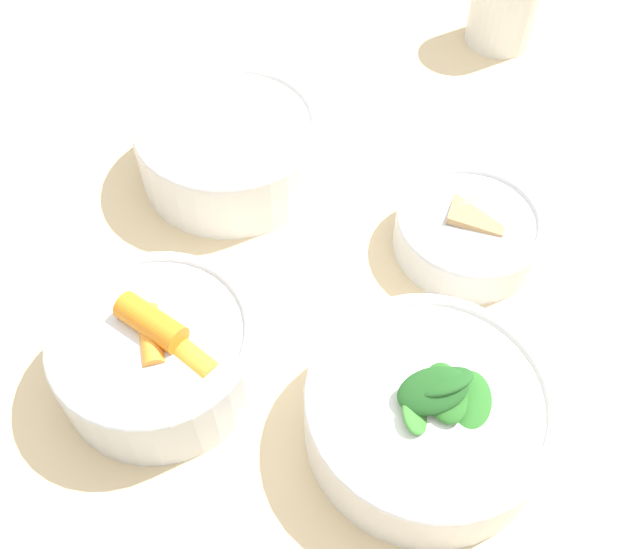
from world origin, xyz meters
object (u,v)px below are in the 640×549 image
(bowl_greens, at_px, (428,411))
(cup, at_px, (505,5))
(bowl_cookies, at_px, (469,229))
(bowl_beans_hotdog, at_px, (230,149))
(bowl_carrots, at_px, (157,351))

(bowl_greens, distance_m, cup, 0.54)
(bowl_cookies, height_order, cup, cup)
(bowl_greens, height_order, bowl_beans_hotdog, bowl_greens)
(cup, bearing_deg, bowl_carrots, 159.05)
(bowl_beans_hotdog, xyz_separation_m, bowl_cookies, (-0.03, -0.25, -0.01))
(bowl_cookies, bearing_deg, bowl_carrots, 133.29)
(bowl_beans_hotdog, bearing_deg, bowl_carrots, -173.71)
(bowl_greens, bearing_deg, bowl_beans_hotdog, 46.65)
(bowl_carrots, height_order, bowl_cookies, bowl_carrots)
(bowl_carrots, height_order, cup, cup)
(bowl_beans_hotdog, bearing_deg, bowl_greens, -133.35)
(bowl_beans_hotdog, bearing_deg, cup, -37.57)
(bowl_greens, xyz_separation_m, bowl_beans_hotdog, (0.23, 0.24, 0.00))
(bowl_cookies, bearing_deg, cup, 2.07)
(bowl_greens, xyz_separation_m, bowl_cookies, (0.20, -0.00, -0.01))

